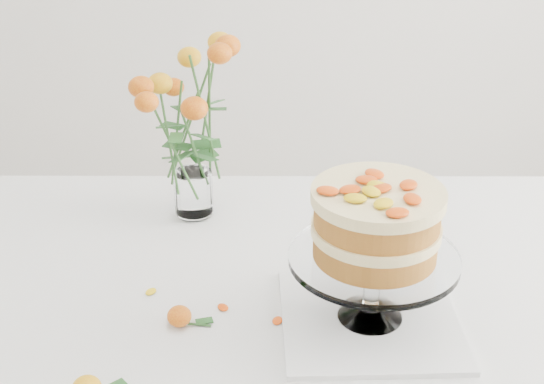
# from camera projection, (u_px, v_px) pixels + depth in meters

# --- Properties ---
(table) EXTENTS (1.43, 0.93, 0.76)m
(table) POSITION_uv_depth(u_px,v_px,m) (287.00, 313.00, 1.52)
(table) COLOR tan
(table) RESTS_ON ground
(napkin) EXTENTS (0.32, 0.32, 0.01)m
(napkin) POSITION_uv_depth(u_px,v_px,m) (370.00, 318.00, 1.35)
(napkin) COLOR white
(napkin) RESTS_ON table
(cake_stand) EXTENTS (0.30, 0.30, 0.26)m
(cake_stand) POSITION_uv_depth(u_px,v_px,m) (376.00, 230.00, 1.27)
(cake_stand) COLOR white
(cake_stand) RESTS_ON napkin
(rose_vase) EXTENTS (0.29, 0.29, 0.43)m
(rose_vase) POSITION_uv_depth(u_px,v_px,m) (189.00, 110.00, 1.59)
(rose_vase) COLOR white
(rose_vase) RESTS_ON table
(loose_rose_far) EXTENTS (0.08, 0.04, 0.04)m
(loose_rose_far) POSITION_uv_depth(u_px,v_px,m) (180.00, 316.00, 1.34)
(loose_rose_far) COLOR #BB3109
(loose_rose_far) RESTS_ON table
(stray_petal_a) EXTENTS (0.03, 0.02, 0.00)m
(stray_petal_a) POSITION_uv_depth(u_px,v_px,m) (223.00, 308.00, 1.39)
(stray_petal_a) COLOR yellow
(stray_petal_a) RESTS_ON table
(stray_petal_b) EXTENTS (0.03, 0.02, 0.00)m
(stray_petal_b) POSITION_uv_depth(u_px,v_px,m) (277.00, 321.00, 1.35)
(stray_petal_b) COLOR yellow
(stray_petal_b) RESTS_ON table
(stray_petal_c) EXTENTS (0.03, 0.02, 0.00)m
(stray_petal_c) POSITION_uv_depth(u_px,v_px,m) (300.00, 335.00, 1.32)
(stray_petal_c) COLOR yellow
(stray_petal_c) RESTS_ON table
(stray_petal_d) EXTENTS (0.03, 0.02, 0.00)m
(stray_petal_d) POSITION_uv_depth(u_px,v_px,m) (151.00, 292.00, 1.43)
(stray_petal_d) COLOR yellow
(stray_petal_d) RESTS_ON table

